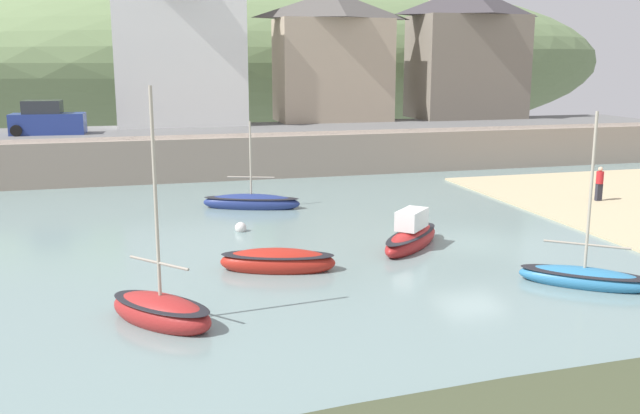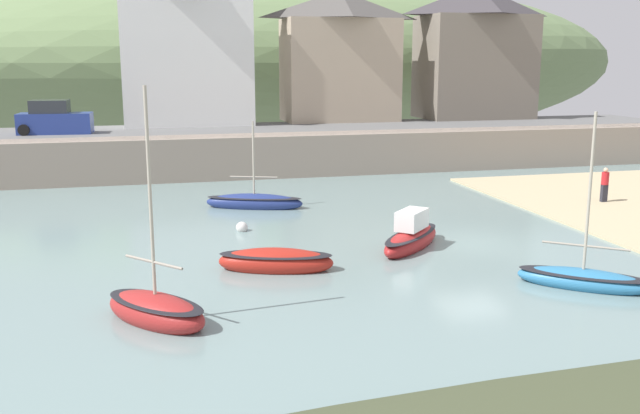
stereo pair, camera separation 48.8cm
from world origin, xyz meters
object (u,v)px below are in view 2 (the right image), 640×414
Objects in this scene: dinghy_open_wooden at (583,279)px; mooring_buoy at (242,228)px; fishing_boat_green at (156,310)px; waterfront_building_centre at (340,56)px; church_with_spire at (460,19)px; waterfront_building_left at (185,40)px; waterfront_building_right at (475,51)px; sailboat_white_hull at (254,202)px; sailboat_tall_mast at (276,261)px; person_on_slipway at (605,183)px; parked_car_near_slipway at (54,120)px; sailboat_far_left at (411,237)px.

dinghy_open_wooden reaches higher than mooring_buoy.
waterfront_building_centre is at bearing 115.78° from fishing_boat_green.
fishing_boat_green is 12.45m from dinghy_open_wooden.
mooring_buoy is at bearing -129.56° from church_with_spire.
church_with_spire is at bearing 10.59° from waterfront_building_left.
mooring_buoy is at bearing -115.20° from waterfront_building_centre.
waterfront_building_right is 33.51m from dinghy_open_wooden.
waterfront_building_right is 0.67× the size of church_with_spire.
sailboat_white_hull reaches higher than sailboat_tall_mast.
sailboat_white_hull is at bearing 74.61° from mooring_buoy.
waterfront_building_right is at bearing 81.55° from person_on_slipway.
person_on_slipway is at bearing 9.69° from sailboat_white_hull.
sailboat_white_hull is 15.81m from dinghy_open_wooden.
waterfront_building_centre reaches higher than fishing_boat_green.
waterfront_building_right reaches higher than dinghy_open_wooden.
waterfront_building_centre is at bearing 17.65° from parked_car_near_slipway.
dinghy_open_wooden is at bearing -40.17° from sailboat_white_hull.
waterfront_building_left is at bearing 180.00° from waterfront_building_right.
church_with_spire reaches higher than sailboat_far_left.
parked_car_near_slipway is at bearing 78.13° from sailboat_far_left.
sailboat_white_hull is at bearing -84.17° from waterfront_building_left.
sailboat_tall_mast is (-0.86, -9.81, 0.01)m from sailboat_white_hull.
person_on_slipway is at bearing 39.62° from sailboat_tall_mast.
waterfront_building_centre reaches higher than sailboat_far_left.
dinghy_open_wooden is (7.72, -13.80, -0.02)m from sailboat_white_hull.
parked_car_near_slipway is at bearing -163.87° from church_with_spire.
dinghy_open_wooden is at bearing -72.92° from waterfront_building_left.
mooring_buoy is at bearing -88.51° from waterfront_building_left.
waterfront_building_left is at bearing 33.39° from parked_car_near_slipway.
mooring_buoy is (0.55, -21.23, -7.77)m from waterfront_building_left.
fishing_boat_green is at bearing -153.24° from person_on_slipway.
waterfront_building_left is at bearing 57.55° from sailboat_far_left.
fishing_boat_green reaches higher than sailboat_tall_mast.
parked_car_near_slipway reaches higher than sailboat_white_hull.
person_on_slipway is (11.70, 5.21, 0.60)m from sailboat_far_left.
fishing_boat_green is (-23.80, -30.56, -6.88)m from waterfront_building_right.
waterfront_building_centre is at bearing 34.00° from sailboat_far_left.
sailboat_far_left is 2.27× the size of person_on_slipway.
church_with_spire reaches higher than person_on_slipway.
sailboat_far_left is at bearing -155.97° from person_on_slipway.
waterfront_building_left is 21.84m from church_with_spire.
church_with_spire is 30.48× the size of mooring_buoy.
waterfront_building_right is 20.36× the size of mooring_buoy.
waterfront_building_left is 6.71× the size of person_on_slipway.
dinghy_open_wooden is 11.60× the size of mooring_buoy.
parked_car_near_slipway is at bearing 150.53° from fishing_boat_green.
dinghy_open_wooden is at bearing 48.79° from fishing_boat_green.
person_on_slipway is at bearing -22.05° from sailboat_far_left.
sailboat_white_hull is 1.24× the size of sailboat_far_left.
waterfront_building_left is at bearing -169.41° from church_with_spire.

